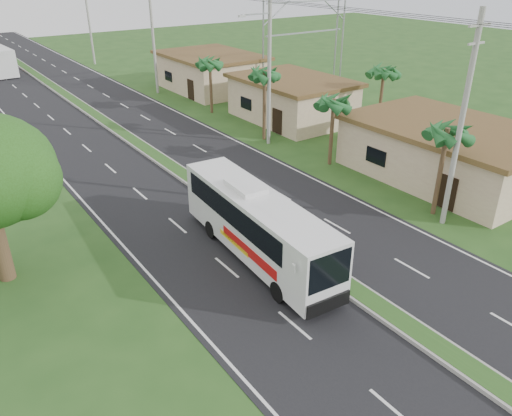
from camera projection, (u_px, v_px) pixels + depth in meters
ground at (358, 295)px, 21.37m from camera, size 180.00×180.00×0.00m
road_asphalt at (157, 158)px, 35.99m from camera, size 14.00×160.00×0.02m
median_strip at (157, 157)px, 35.95m from camera, size 1.20×160.00×0.18m
lane_edge_left at (63, 179)px, 32.55m from camera, size 0.12×160.00×0.01m
lane_edge_right at (235, 141)px, 39.44m from camera, size 0.12×160.00×0.01m
shop_near at (447, 151)px, 32.16m from camera, size 8.60×12.60×3.52m
shop_mid at (292, 99)px, 43.83m from camera, size 7.60×10.60×3.67m
shop_far at (211, 72)px, 54.03m from camera, size 8.60×11.60×3.82m
palm_verge_a at (447, 133)px, 26.07m from camera, size 2.40×2.40×5.45m
palm_verge_b at (334, 103)px, 33.03m from camera, size 2.40×2.40×5.05m
palm_verge_c at (264, 74)px, 37.49m from camera, size 2.40×2.40×5.85m
palm_verge_d at (210, 63)px, 44.59m from camera, size 2.40×2.40×5.25m
palm_behind_shop at (384, 72)px, 39.13m from camera, size 2.40×2.40×5.65m
utility_pole_a at (461, 122)px, 24.66m from camera, size 1.60×0.28×11.00m
utility_pole_b at (269, 61)px, 36.08m from camera, size 3.20×0.28×12.00m
utility_pole_c at (153, 37)px, 50.99m from camera, size 1.60×0.28×11.00m
utility_pole_d at (89, 22)px, 65.72m from camera, size 1.60×0.28×10.50m
billboard_lattice at (305, 24)px, 51.57m from camera, size 10.18×1.18×12.07m
coach_bus_main at (257, 222)px, 23.24m from camera, size 2.96×10.83×3.46m
motorcyclist at (269, 216)px, 26.09m from camera, size 1.96×1.05×2.32m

